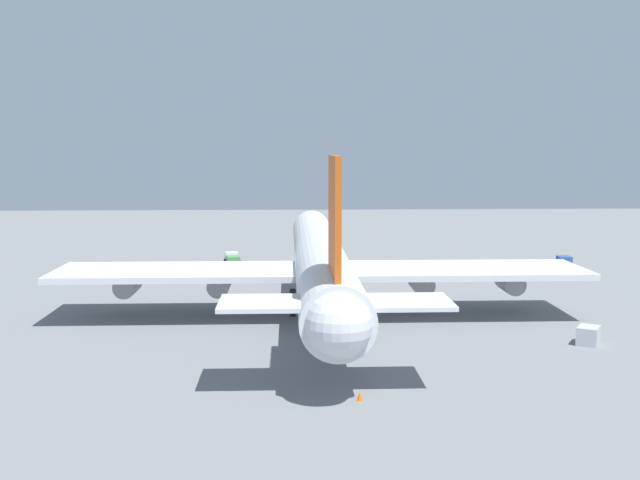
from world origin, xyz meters
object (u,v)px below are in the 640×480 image
at_px(cargo_airplane, 320,261).
at_px(maintenance_van, 232,259).
at_px(cargo_container_aft, 588,335).
at_px(safety_cone_nose, 319,264).
at_px(fuel_truck, 555,263).
at_px(safety_cone_tail, 360,396).

relative_size(cargo_airplane, maintenance_van, 14.94).
distance_m(cargo_container_aft, safety_cone_nose, 55.98).
xyz_separation_m(cargo_airplane, safety_cone_nose, (33.57, -1.18, -5.64)).
height_order(maintenance_van, safety_cone_nose, maintenance_van).
xyz_separation_m(cargo_container_aft, safety_cone_nose, (50.27, 24.62, -0.51)).
bearing_deg(cargo_container_aft, cargo_airplane, 57.08).
bearing_deg(safety_cone_nose, fuel_truck, -99.05).
bearing_deg(safety_cone_tail, maintenance_van, 12.17).
xyz_separation_m(maintenance_van, fuel_truck, (-8.35, -51.23, 0.16)).
bearing_deg(maintenance_van, safety_cone_nose, -99.76).
relative_size(maintenance_van, fuel_truck, 0.92).
height_order(safety_cone_nose, safety_cone_tail, safety_cone_nose).
bearing_deg(fuel_truck, cargo_airplane, 125.93).
height_order(cargo_airplane, cargo_container_aft, cargo_airplane).
relative_size(maintenance_van, safety_cone_nose, 6.27).
bearing_deg(safety_cone_nose, cargo_airplane, 177.99).
distance_m(cargo_airplane, maintenance_van, 38.63).
bearing_deg(safety_cone_tail, fuel_truck, -31.24).
height_order(fuel_truck, safety_cone_tail, fuel_truck).
bearing_deg(maintenance_van, cargo_airplane, -160.08).
distance_m(cargo_airplane, safety_cone_nose, 34.06).
relative_size(cargo_airplane, safety_cone_nose, 93.74).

